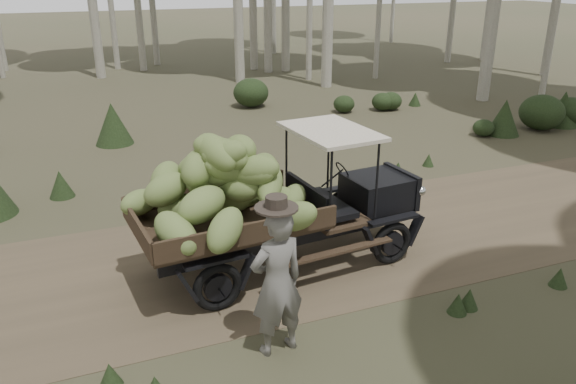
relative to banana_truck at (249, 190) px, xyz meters
name	(u,v)px	position (x,y,z in m)	size (l,w,h in m)	color
ground	(323,244)	(1.44, 0.46, -1.37)	(120.00, 120.00, 0.00)	#473D2B
dirt_track	(323,244)	(1.44, 0.46, -1.37)	(70.00, 4.00, 0.01)	brown
banana_truck	(249,190)	(0.00, 0.00, 0.00)	(4.88, 2.44, 2.36)	black
farmer	(277,281)	(-0.29, -1.91, -0.40)	(0.75, 0.57, 2.05)	#63605B
undergrowth	(374,219)	(2.16, 0.04, -0.84)	(24.12, 22.22, 1.39)	#233319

